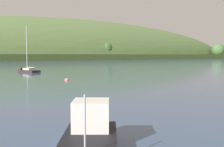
% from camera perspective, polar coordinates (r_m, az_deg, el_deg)
% --- Properties ---
extents(far_shoreline_hill, '(462.46, 123.80, 64.84)m').
position_cam_1_polar(far_shoreline_hill, '(221.93, -7.73, 3.03)').
color(far_shoreline_hill, '#3C4E24').
rests_on(far_shoreline_hill, ground).
extents(sailboat_midwater_white, '(3.88, 6.77, 10.54)m').
position_cam_1_polar(sailboat_midwater_white, '(59.63, -17.56, 0.46)').
color(sailboat_midwater_white, '#232328').
rests_on(sailboat_midwater_white, ground).
extents(fishing_boat_moored, '(3.96, 5.24, 3.16)m').
position_cam_1_polar(fishing_boat_moored, '(10.52, -4.60, -13.94)').
color(fishing_boat_moored, '#ADB2BC').
rests_on(fishing_boat_moored, ground).
extents(mooring_buoy_foreground, '(0.65, 0.65, 0.73)m').
position_cam_1_polar(mooring_buoy_foreground, '(38.95, -9.54, -1.43)').
color(mooring_buoy_foreground, '#E06675').
rests_on(mooring_buoy_foreground, ground).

